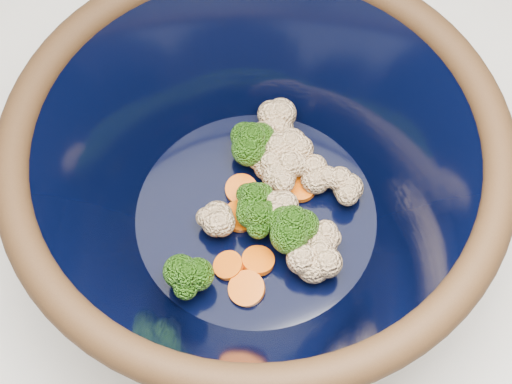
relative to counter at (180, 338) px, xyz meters
The scene contains 3 objects.
counter is the anchor object (origin of this frame).
mixing_bowl 0.56m from the counter, 38.52° to the right, with size 0.45×0.45×0.18m.
vegetable_pile 0.53m from the counter, 34.09° to the right, with size 0.20×0.18×0.05m.
Camera 1 is at (-0.02, -0.35, 1.53)m, focal length 50.00 mm.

